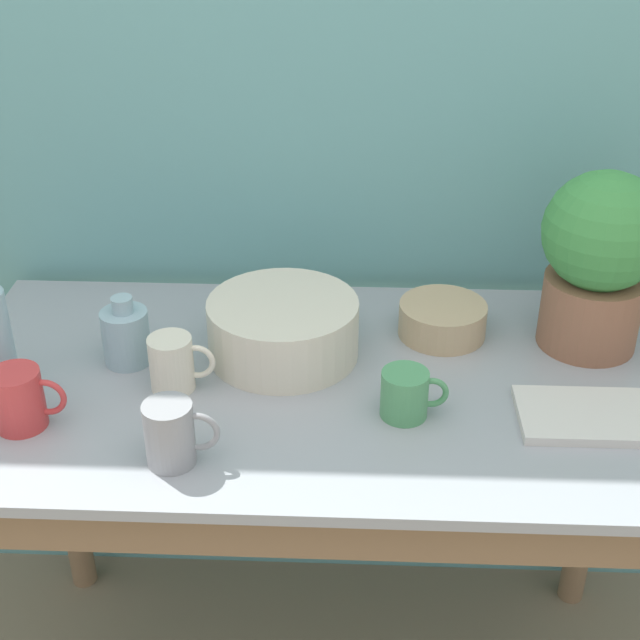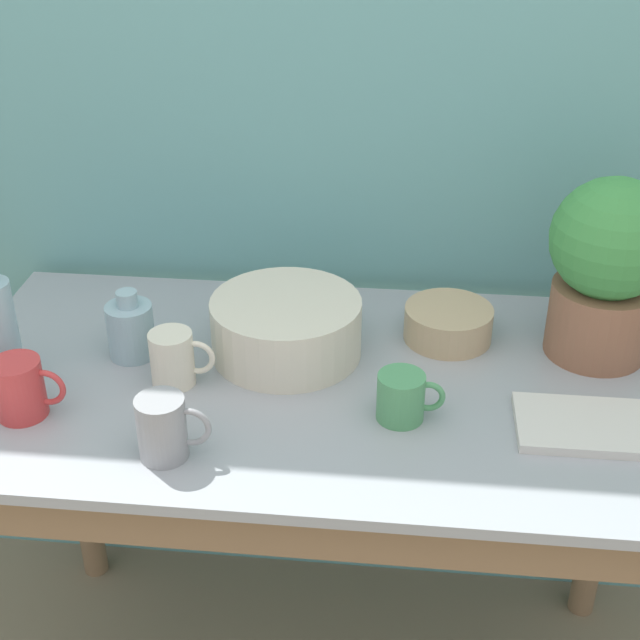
% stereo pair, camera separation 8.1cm
% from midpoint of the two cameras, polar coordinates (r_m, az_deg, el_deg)
% --- Properties ---
extents(wall_back, '(6.00, 0.05, 2.40)m').
position_cam_midpoint_polar(wall_back, '(1.77, -0.77, 13.72)').
color(wall_back, '#609E9E').
rests_on(wall_back, ground_plane).
extents(counter_table, '(1.32, 0.70, 0.83)m').
position_cam_midpoint_polar(counter_table, '(1.64, -1.47, -9.04)').
color(counter_table, '#846647').
rests_on(counter_table, ground_plane).
extents(potted_plant, '(0.21, 0.21, 0.34)m').
position_cam_midpoint_polar(potted_plant, '(1.64, 16.11, 3.90)').
color(potted_plant, '#8C5B42').
rests_on(potted_plant, counter_table).
extents(bowl_wash_large, '(0.27, 0.27, 0.11)m').
position_cam_midpoint_polar(bowl_wash_large, '(1.61, -3.81, -0.56)').
color(bowl_wash_large, beige).
rests_on(bowl_wash_large, counter_table).
extents(bottle_short, '(0.08, 0.08, 0.13)m').
position_cam_midpoint_polar(bottle_short, '(1.63, -13.71, -0.97)').
color(bottle_short, '#93B2BC').
rests_on(bottle_short, counter_table).
extents(mug_cream, '(0.11, 0.08, 0.10)m').
position_cam_midpoint_polar(mug_cream, '(1.54, -10.87, -2.77)').
color(mug_cream, beige).
rests_on(mug_cream, counter_table).
extents(mug_grey, '(0.12, 0.08, 0.10)m').
position_cam_midpoint_polar(mug_grey, '(1.37, -11.17, -7.18)').
color(mug_grey, gray).
rests_on(mug_grey, counter_table).
extents(mug_green, '(0.11, 0.08, 0.08)m').
position_cam_midpoint_polar(mug_green, '(1.46, 3.95, -4.77)').
color(mug_green, '#4C935B').
rests_on(mug_green, counter_table).
extents(mug_red, '(0.12, 0.08, 0.10)m').
position_cam_midpoint_polar(mug_red, '(1.52, -20.13, -4.80)').
color(mug_red, '#C63838').
rests_on(mug_red, counter_table).
extents(bowl_small_tan, '(0.16, 0.16, 0.06)m').
position_cam_midpoint_polar(bowl_small_tan, '(1.69, 6.49, 0.02)').
color(bowl_small_tan, tan).
rests_on(bowl_small_tan, counter_table).
extents(tray_board, '(0.23, 0.15, 0.02)m').
position_cam_midpoint_polar(tray_board, '(1.51, 15.30, -5.96)').
color(tray_board, beige).
rests_on(tray_board, counter_table).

